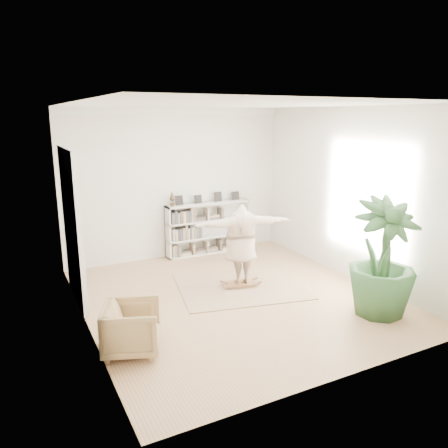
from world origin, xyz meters
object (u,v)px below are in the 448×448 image
at_px(armchair, 132,328).
at_px(person, 241,242).
at_px(houseplant, 382,258).
at_px(bookshelf, 208,229).
at_px(rocker_board, 241,283).

height_order(armchair, person, person).
bearing_deg(houseplant, person, 125.61).
bearing_deg(person, armchair, 41.09).
relative_size(bookshelf, armchair, 2.70).
height_order(rocker_board, houseplant, houseplant).
xyz_separation_m(armchair, rocker_board, (2.66, 1.47, -0.30)).
bearing_deg(armchair, houseplant, -78.53).
distance_m(rocker_board, person, 0.88).
xyz_separation_m(bookshelf, person, (-0.39, -2.41, 0.32)).
bearing_deg(houseplant, armchair, 170.46).
height_order(bookshelf, houseplant, houseplant).
relative_size(armchair, rocker_board, 1.35).
bearing_deg(person, bookshelf, -86.97).
bearing_deg(bookshelf, houseplant, -75.62).
bearing_deg(rocker_board, person, -141.29).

